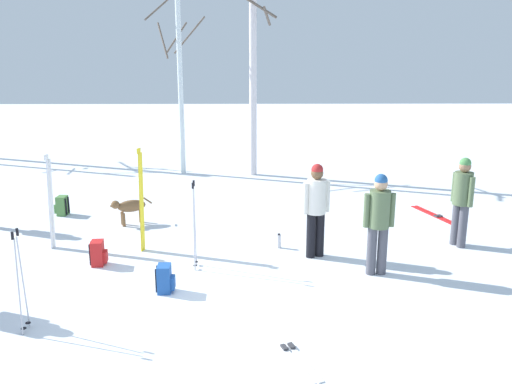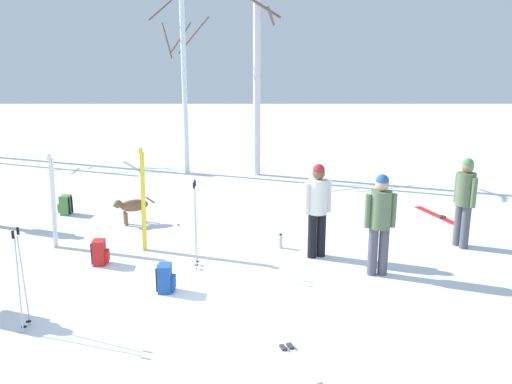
% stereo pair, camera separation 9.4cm
% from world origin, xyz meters
% --- Properties ---
extents(ground_plane, '(60.00, 60.00, 0.00)m').
position_xyz_m(ground_plane, '(0.00, 0.00, 0.00)').
color(ground_plane, white).
extents(person_1, '(0.49, 0.34, 1.72)m').
position_xyz_m(person_1, '(1.79, 1.72, 0.98)').
color(person_1, black).
rests_on(person_1, ground_plane).
extents(person_3, '(0.34, 0.48, 1.72)m').
position_xyz_m(person_3, '(4.59, 2.25, 0.98)').
color(person_3, '#4C4C56').
rests_on(person_3, ground_plane).
extents(person_4, '(0.52, 0.34, 1.72)m').
position_xyz_m(person_4, '(2.72, 0.93, 0.98)').
color(person_4, '#4C4C56').
rests_on(person_4, ground_plane).
extents(dog, '(0.84, 0.44, 0.57)m').
position_xyz_m(dog, '(-1.95, 3.62, 0.39)').
color(dog, brown).
rests_on(dog, ground_plane).
extents(ski_pair_planted_0, '(0.07, 0.24, 1.79)m').
position_xyz_m(ski_pair_planted_0, '(-3.10, 2.27, 0.89)').
color(ski_pair_planted_0, white).
rests_on(ski_pair_planted_0, ground_plane).
extents(ski_pair_planted_1, '(0.08, 0.20, 1.94)m').
position_xyz_m(ski_pair_planted_1, '(-1.37, 2.09, 0.96)').
color(ski_pair_planted_1, yellow).
rests_on(ski_pair_planted_1, ground_plane).
extents(ski_pair_lying_0, '(0.76, 1.65, 0.05)m').
position_xyz_m(ski_pair_lying_0, '(1.07, -1.37, 0.01)').
color(ski_pair_lying_0, white).
rests_on(ski_pair_lying_0, ground_plane).
extents(ski_pair_lying_1, '(0.70, 1.70, 0.05)m').
position_xyz_m(ski_pair_lying_1, '(4.83, 4.09, 0.01)').
color(ski_pair_lying_1, red).
rests_on(ski_pair_lying_1, ground_plane).
extents(ski_poles_0, '(0.07, 0.27, 1.53)m').
position_xyz_m(ski_poles_0, '(-0.32, 1.23, 0.81)').
color(ski_poles_0, '#B2B2BC').
rests_on(ski_poles_0, ground_plane).
extents(ski_poles_1, '(0.07, 0.25, 1.42)m').
position_xyz_m(ski_poles_1, '(-2.39, -0.91, 0.76)').
color(ski_poles_1, '#B2B2BC').
rests_on(ski_poles_1, ground_plane).
extents(backpack_0, '(0.30, 0.28, 0.44)m').
position_xyz_m(backpack_0, '(-3.63, 4.33, 0.21)').
color(backpack_0, '#4C7F3F').
rests_on(backpack_0, ground_plane).
extents(backpack_1, '(0.30, 0.28, 0.44)m').
position_xyz_m(backpack_1, '(-2.02, 1.37, 0.21)').
color(backpack_1, red).
rests_on(backpack_1, ground_plane).
extents(backpack_2, '(0.29, 0.26, 0.44)m').
position_xyz_m(backpack_2, '(-0.70, 0.26, 0.21)').
color(backpack_2, '#1E4C99').
rests_on(backpack_2, ground_plane).
extents(water_bottle_0, '(0.08, 0.08, 0.28)m').
position_xyz_m(water_bottle_0, '(1.16, 2.17, 0.13)').
color(water_bottle_0, silver).
rests_on(water_bottle_0, ground_plane).
extents(birch_tree_2, '(1.69, 1.57, 5.81)m').
position_xyz_m(birch_tree_2, '(-1.41, 8.63, 3.04)').
color(birch_tree_2, silver).
rests_on(birch_tree_2, ground_plane).
extents(birch_tree_3, '(1.05, 1.29, 7.77)m').
position_xyz_m(birch_tree_3, '(0.74, 8.37, 4.00)').
color(birch_tree_3, silver).
rests_on(birch_tree_3, ground_plane).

